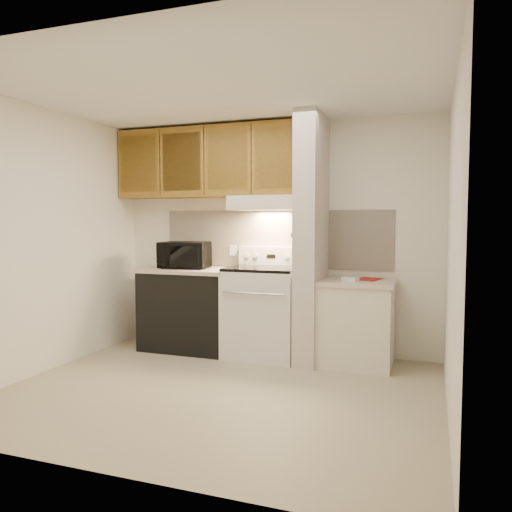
% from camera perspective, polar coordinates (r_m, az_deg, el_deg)
% --- Properties ---
extents(floor, '(3.60, 3.60, 0.00)m').
position_cam_1_polar(floor, '(4.38, -4.09, -15.10)').
color(floor, tan).
rests_on(floor, ground).
extents(ceiling, '(3.60, 3.60, 0.00)m').
position_cam_1_polar(ceiling, '(4.28, -4.26, 18.44)').
color(ceiling, white).
rests_on(ceiling, wall_back).
extents(wall_back, '(3.60, 2.50, 0.02)m').
position_cam_1_polar(wall_back, '(5.55, 2.06, 2.11)').
color(wall_back, white).
rests_on(wall_back, floor).
extents(wall_left, '(0.02, 3.00, 2.50)m').
position_cam_1_polar(wall_left, '(5.14, -22.89, 1.65)').
color(wall_left, white).
rests_on(wall_left, floor).
extents(wall_right, '(0.02, 3.00, 2.50)m').
position_cam_1_polar(wall_right, '(3.80, 21.55, 0.95)').
color(wall_right, white).
rests_on(wall_right, floor).
extents(backsplash, '(2.60, 0.02, 0.63)m').
position_cam_1_polar(backsplash, '(5.54, 2.02, 1.96)').
color(backsplash, '#FFEACE').
rests_on(backsplash, wall_back).
extents(range_body, '(0.76, 0.65, 0.92)m').
position_cam_1_polar(range_body, '(5.31, 0.91, -6.55)').
color(range_body, silver).
rests_on(range_body, floor).
extents(oven_window, '(0.50, 0.01, 0.30)m').
position_cam_1_polar(oven_window, '(5.01, -0.25, -6.73)').
color(oven_window, black).
rests_on(oven_window, range_body).
extents(oven_handle, '(0.65, 0.02, 0.02)m').
position_cam_1_polar(oven_handle, '(4.94, -0.40, -4.30)').
color(oven_handle, silver).
rests_on(oven_handle, range_body).
extents(cooktop, '(0.74, 0.64, 0.03)m').
position_cam_1_polar(cooktop, '(5.24, 0.92, -1.45)').
color(cooktop, black).
rests_on(cooktop, range_body).
extents(range_backguard, '(0.76, 0.08, 0.20)m').
position_cam_1_polar(range_backguard, '(5.50, 1.87, 0.01)').
color(range_backguard, silver).
rests_on(range_backguard, range_body).
extents(range_display, '(0.10, 0.01, 0.04)m').
position_cam_1_polar(range_display, '(5.46, 1.73, -0.01)').
color(range_display, black).
rests_on(range_display, range_backguard).
extents(range_knob_left_outer, '(0.05, 0.02, 0.05)m').
position_cam_1_polar(range_knob_left_outer, '(5.55, -1.03, 0.05)').
color(range_knob_left_outer, silver).
rests_on(range_knob_left_outer, range_backguard).
extents(range_knob_left_inner, '(0.05, 0.02, 0.05)m').
position_cam_1_polar(range_knob_left_inner, '(5.52, -0.06, 0.03)').
color(range_knob_left_inner, silver).
rests_on(range_knob_left_inner, range_backguard).
extents(range_knob_right_inner, '(0.05, 0.02, 0.05)m').
position_cam_1_polar(range_knob_right_inner, '(5.41, 3.54, -0.06)').
color(range_knob_right_inner, silver).
rests_on(range_knob_right_inner, range_backguard).
extents(range_knob_right_outer, '(0.05, 0.02, 0.05)m').
position_cam_1_polar(range_knob_right_outer, '(5.38, 4.56, -0.09)').
color(range_knob_right_outer, silver).
rests_on(range_knob_right_outer, range_backguard).
extents(dishwasher_front, '(1.00, 0.63, 0.87)m').
position_cam_1_polar(dishwasher_front, '(5.66, -7.58, -6.18)').
color(dishwasher_front, black).
rests_on(dishwasher_front, floor).
extents(left_countertop, '(1.04, 0.67, 0.04)m').
position_cam_1_polar(left_countertop, '(5.60, -7.62, -1.59)').
color(left_countertop, beige).
rests_on(left_countertop, dishwasher_front).
extents(spoon_rest, '(0.21, 0.12, 0.01)m').
position_cam_1_polar(spoon_rest, '(5.75, -6.15, -1.17)').
color(spoon_rest, black).
rests_on(spoon_rest, left_countertop).
extents(teal_jar, '(0.12, 0.12, 0.10)m').
position_cam_1_polar(teal_jar, '(5.88, -8.33, -0.64)').
color(teal_jar, '#215D60').
rests_on(teal_jar, left_countertop).
extents(outlet, '(0.08, 0.01, 0.12)m').
position_cam_1_polar(outlet, '(5.70, -2.63, 0.65)').
color(outlet, beige).
rests_on(outlet, backsplash).
extents(microwave, '(0.57, 0.43, 0.29)m').
position_cam_1_polar(microwave, '(5.59, -8.19, 0.10)').
color(microwave, black).
rests_on(microwave, left_countertop).
extents(partition_pillar, '(0.22, 0.70, 2.50)m').
position_cam_1_polar(partition_pillar, '(5.08, 6.37, 1.91)').
color(partition_pillar, beige).
rests_on(partition_pillar, floor).
extents(pillar_trim, '(0.01, 0.70, 0.04)m').
position_cam_1_polar(pillar_trim, '(5.10, 5.10, 2.50)').
color(pillar_trim, olive).
rests_on(pillar_trim, partition_pillar).
extents(knife_strip, '(0.02, 0.42, 0.04)m').
position_cam_1_polar(knife_strip, '(5.06, 4.90, 2.71)').
color(knife_strip, black).
rests_on(knife_strip, partition_pillar).
extents(knife_blade_a, '(0.01, 0.03, 0.16)m').
position_cam_1_polar(knife_blade_a, '(4.92, 4.31, 1.51)').
color(knife_blade_a, silver).
rests_on(knife_blade_a, knife_strip).
extents(knife_handle_a, '(0.02, 0.02, 0.10)m').
position_cam_1_polar(knife_handle_a, '(4.90, 4.28, 3.26)').
color(knife_handle_a, black).
rests_on(knife_handle_a, knife_strip).
extents(knife_blade_b, '(0.01, 0.04, 0.18)m').
position_cam_1_polar(knife_blade_b, '(4.97, 4.48, 1.42)').
color(knife_blade_b, silver).
rests_on(knife_blade_b, knife_strip).
extents(knife_handle_b, '(0.02, 0.02, 0.10)m').
position_cam_1_polar(knife_handle_b, '(4.98, 4.54, 3.27)').
color(knife_handle_b, black).
rests_on(knife_handle_b, knife_strip).
extents(knife_blade_c, '(0.01, 0.04, 0.20)m').
position_cam_1_polar(knife_blade_c, '(5.06, 4.73, 1.35)').
color(knife_blade_c, silver).
rests_on(knife_blade_c, knife_strip).
extents(knife_handle_c, '(0.02, 0.02, 0.10)m').
position_cam_1_polar(knife_handle_c, '(5.06, 4.78, 3.28)').
color(knife_handle_c, black).
rests_on(knife_handle_c, knife_strip).
extents(knife_blade_d, '(0.01, 0.04, 0.16)m').
position_cam_1_polar(knife_blade_d, '(5.14, 4.98, 1.61)').
color(knife_blade_d, silver).
rests_on(knife_blade_d, knife_strip).
extents(knife_handle_d, '(0.02, 0.02, 0.10)m').
position_cam_1_polar(knife_handle_d, '(5.15, 5.03, 3.29)').
color(knife_handle_d, black).
rests_on(knife_handle_d, knife_strip).
extents(knife_blade_e, '(0.01, 0.04, 0.18)m').
position_cam_1_polar(knife_blade_e, '(5.23, 5.24, 1.54)').
color(knife_blade_e, silver).
rests_on(knife_blade_e, knife_strip).
extents(knife_handle_e, '(0.02, 0.02, 0.10)m').
position_cam_1_polar(knife_handle_e, '(5.22, 5.23, 3.30)').
color(knife_handle_e, black).
rests_on(knife_handle_e, knife_strip).
extents(oven_mitt, '(0.03, 0.10, 0.24)m').
position_cam_1_polar(oven_mitt, '(5.28, 5.39, 1.44)').
color(oven_mitt, gray).
rests_on(oven_mitt, partition_pillar).
extents(right_cab_base, '(0.70, 0.60, 0.81)m').
position_cam_1_polar(right_cab_base, '(5.10, 11.38, -7.71)').
color(right_cab_base, beige).
rests_on(right_cab_base, floor).
extents(right_countertop, '(0.74, 0.64, 0.04)m').
position_cam_1_polar(right_countertop, '(5.03, 11.45, -2.97)').
color(right_countertop, beige).
rests_on(right_countertop, right_cab_base).
extents(red_folder, '(0.27, 0.32, 0.01)m').
position_cam_1_polar(red_folder, '(5.11, 12.72, -2.59)').
color(red_folder, '#A82115').
rests_on(red_folder, right_countertop).
extents(white_box, '(0.17, 0.14, 0.04)m').
position_cam_1_polar(white_box, '(4.93, 10.72, -2.63)').
color(white_box, white).
rests_on(white_box, right_countertop).
extents(range_hood, '(0.78, 0.44, 0.15)m').
position_cam_1_polar(range_hood, '(5.34, 1.36, 6.06)').
color(range_hood, beige).
rests_on(range_hood, upper_cabinets).
extents(hood_lip, '(0.78, 0.04, 0.06)m').
position_cam_1_polar(hood_lip, '(5.14, 0.62, 5.64)').
color(hood_lip, beige).
rests_on(hood_lip, range_hood).
extents(upper_cabinets, '(2.18, 0.33, 0.77)m').
position_cam_1_polar(upper_cabinets, '(5.67, -5.25, 10.59)').
color(upper_cabinets, olive).
rests_on(upper_cabinets, wall_back).
extents(cab_door_a, '(0.46, 0.01, 0.63)m').
position_cam_1_polar(cab_door_a, '(5.92, -13.23, 10.22)').
color(cab_door_a, olive).
rests_on(cab_door_a, upper_cabinets).
extents(cab_gap_a, '(0.01, 0.01, 0.73)m').
position_cam_1_polar(cab_gap_a, '(5.78, -10.93, 10.41)').
color(cab_gap_a, black).
rests_on(cab_gap_a, upper_cabinets).
extents(cab_door_b, '(0.46, 0.01, 0.63)m').
position_cam_1_polar(cab_door_b, '(5.65, -8.49, 10.59)').
color(cab_door_b, olive).
rests_on(cab_door_b, upper_cabinets).
extents(cab_gap_b, '(0.01, 0.01, 0.73)m').
position_cam_1_polar(cab_gap_b, '(5.53, -5.96, 10.76)').
color(cab_gap_b, black).
rests_on(cab_gap_b, upper_cabinets).
extents(cab_door_c, '(0.46, 0.01, 0.63)m').
position_cam_1_polar(cab_door_c, '(5.42, -3.30, 10.91)').
color(cab_door_c, olive).
rests_on(cab_door_c, upper_cabinets).
extents(cab_gap_c, '(0.01, 0.01, 0.73)m').
position_cam_1_polar(cab_gap_c, '(5.32, -0.55, 11.05)').
color(cab_gap_c, black).
rests_on(cab_gap_c, upper_cabinets).
extents(cab_door_d, '(0.46, 0.01, 0.63)m').
position_cam_1_polar(cab_door_d, '(5.23, 2.32, 11.16)').
color(cab_door_d, olive).
rests_on(cab_door_d, upper_cabinets).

